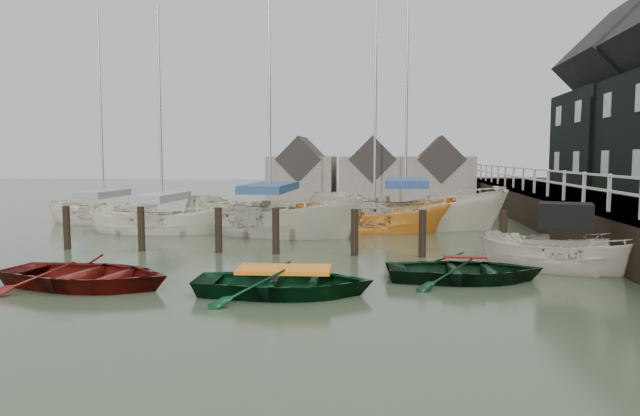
# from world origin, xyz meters

# --- Properties ---
(ground) EXTENTS (120.00, 120.00, 0.00)m
(ground) POSITION_xyz_m (0.00, 0.00, 0.00)
(ground) COLOR #313A24
(ground) RESTS_ON ground
(pier) EXTENTS (3.04, 32.00, 2.70)m
(pier) POSITION_xyz_m (9.48, 10.00, 0.71)
(pier) COLOR black
(pier) RESTS_ON ground
(mooring_pilings) EXTENTS (13.72, 0.22, 1.80)m
(mooring_pilings) POSITION_xyz_m (-1.11, 3.00, 0.50)
(mooring_pilings) COLOR black
(mooring_pilings) RESTS_ON ground
(far_sheds) EXTENTS (14.00, 4.08, 4.39)m
(far_sheds) POSITION_xyz_m (0.83, 26.00, 1.86)
(far_sheds) COLOR #665B51
(far_sheds) RESTS_ON ground
(rowboat_red) EXTENTS (4.42, 3.43, 0.84)m
(rowboat_red) POSITION_xyz_m (-4.54, -1.94, 0.00)
(rowboat_red) COLOR #55100C
(rowboat_red) RESTS_ON ground
(rowboat_green) EXTENTS (3.99, 2.97, 0.79)m
(rowboat_green) POSITION_xyz_m (0.03, -2.06, 0.00)
(rowboat_green) COLOR black
(rowboat_green) RESTS_ON ground
(rowboat_dkgreen) EXTENTS (3.91, 2.94, 0.77)m
(rowboat_dkgreen) POSITION_xyz_m (4.04, -0.16, 0.00)
(rowboat_dkgreen) COLOR black
(rowboat_dkgreen) RESTS_ON ground
(motorboat) EXTENTS (4.60, 2.66, 2.58)m
(motorboat) POSITION_xyz_m (6.80, 1.39, 0.10)
(motorboat) COLOR beige
(motorboat) RESTS_ON ground
(sailboat_a) EXTENTS (6.03, 2.43, 9.91)m
(sailboat_a) POSITION_xyz_m (-6.65, 7.42, 0.06)
(sailboat_a) COLOR beige
(sailboat_a) RESTS_ON ground
(sailboat_b) EXTENTS (8.37, 5.49, 11.71)m
(sailboat_b) POSITION_xyz_m (-2.35, 7.57, 0.06)
(sailboat_b) COLOR #BDB8A1
(sailboat_b) RESTS_ON ground
(sailboat_c) EXTENTS (6.77, 3.33, 10.64)m
(sailboat_c) POSITION_xyz_m (1.61, 8.74, 0.01)
(sailboat_c) COLOR orange
(sailboat_c) RESTS_ON ground
(sailboat_d) EXTENTS (8.58, 3.99, 13.53)m
(sailboat_d) POSITION_xyz_m (2.86, 10.23, 0.06)
(sailboat_d) COLOR beige
(sailboat_d) RESTS_ON ground
(sailboat_e) EXTENTS (5.91, 3.00, 10.44)m
(sailboat_e) POSITION_xyz_m (-10.48, 10.06, 0.07)
(sailboat_e) COLOR beige
(sailboat_e) RESTS_ON ground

